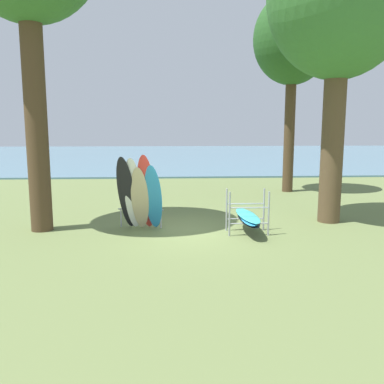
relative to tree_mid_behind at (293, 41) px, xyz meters
name	(u,v)px	position (x,y,z in m)	size (l,w,h in m)	color
ground_plane	(188,231)	(-4.96, -7.15, -6.75)	(80.00, 80.00, 0.00)	olive
lake_water	(175,155)	(-4.96, 23.09, -6.70)	(80.00, 36.00, 0.10)	slate
tree_mid_behind	(293,41)	(0.00, 0.00, 0.00)	(3.49, 3.49, 8.86)	#4C3823
leaning_board_pile	(140,195)	(-6.38, -6.90, -5.70)	(1.45, 0.93, 2.26)	black
board_storage_rack	(248,217)	(-3.26, -7.48, -6.27)	(1.15, 2.13, 1.25)	#9EA0A5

